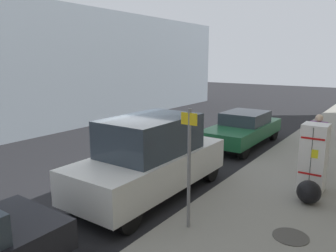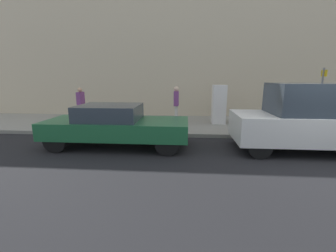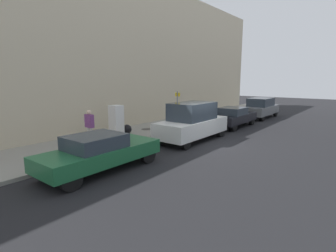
% 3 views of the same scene
% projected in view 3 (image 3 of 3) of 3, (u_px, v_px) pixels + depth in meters
% --- Properties ---
extents(ground_plane, '(80.00, 80.00, 0.00)m').
position_uv_depth(ground_plane, '(206.00, 144.00, 13.98)').
color(ground_plane, black).
extents(sidewalk_slab, '(4.25, 44.00, 0.15)m').
position_uv_depth(sidewalk_slab, '(145.00, 132.00, 16.70)').
color(sidewalk_slab, gray).
rests_on(sidewalk_slab, ground).
extents(building_facade_near, '(1.99, 39.60, 10.43)m').
position_uv_depth(building_facade_near, '(110.00, 52.00, 17.69)').
color(building_facade_near, beige).
rests_on(building_facade_near, ground).
extents(discarded_refrigerator, '(0.63, 0.64, 1.81)m').
position_uv_depth(discarded_refrigerator, '(116.00, 121.00, 14.87)').
color(discarded_refrigerator, white).
rests_on(discarded_refrigerator, sidewalk_slab).
extents(manhole_cover, '(0.70, 0.70, 0.02)m').
position_uv_depth(manhole_cover, '(147.00, 129.00, 17.30)').
color(manhole_cover, '#47443F').
rests_on(manhole_cover, sidewalk_slab).
extents(street_sign_post, '(0.36, 0.07, 2.51)m').
position_uv_depth(street_sign_post, '(177.00, 109.00, 16.54)').
color(street_sign_post, slate).
rests_on(street_sign_post, sidewalk_slab).
extents(fire_hydrant, '(0.22, 0.22, 0.74)m').
position_uv_depth(fire_hydrant, '(213.00, 117.00, 20.03)').
color(fire_hydrant, slate).
rests_on(fire_hydrant, sidewalk_slab).
extents(trash_bag, '(0.57, 0.57, 0.57)m').
position_uv_depth(trash_bag, '(127.00, 129.00, 15.76)').
color(trash_bag, black).
rests_on(trash_bag, sidewalk_slab).
extents(pedestrian_standing_near, '(0.51, 0.24, 1.76)m').
position_uv_depth(pedestrian_standing_near, '(90.00, 124.00, 13.12)').
color(pedestrian_standing_near, beige).
rests_on(pedestrian_standing_near, sidewalk_slab).
extents(parked_sedan_green, '(1.82, 4.73, 1.42)m').
position_uv_depth(parked_sedan_green, '(100.00, 152.00, 9.76)').
color(parked_sedan_green, '#1E6038').
rests_on(parked_sedan_green, ground).
extents(parked_van_white, '(1.91, 4.85, 2.14)m').
position_uv_depth(parked_van_white, '(192.00, 122.00, 14.60)').
color(parked_van_white, silver).
rests_on(parked_van_white, ground).
extents(parked_sedan_dark, '(1.80, 4.49, 1.42)m').
position_uv_depth(parked_sedan_dark, '(233.00, 117.00, 18.85)').
color(parked_sedan_dark, black).
rests_on(parked_sedan_dark, ground).
extents(parked_suv_gray, '(1.88, 4.81, 1.76)m').
position_uv_depth(parked_suv_gray, '(260.00, 108.00, 23.23)').
color(parked_suv_gray, slate).
rests_on(parked_suv_gray, ground).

